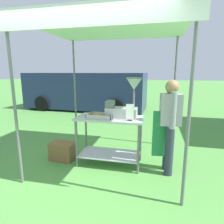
% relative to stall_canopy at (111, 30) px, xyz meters
% --- Properties ---
extents(ground_plane, '(70.00, 70.00, 0.00)m').
position_rel_stall_canopy_xyz_m(ground_plane, '(-0.23, 5.04, -2.43)').
color(ground_plane, '#519342').
extents(stall_canopy, '(2.62, 2.38, 2.53)m').
position_rel_stall_canopy_xyz_m(stall_canopy, '(0.00, 0.00, 0.00)').
color(stall_canopy, slate).
rests_on(stall_canopy, ground).
extents(donut_cart, '(1.23, 0.61, 0.92)m').
position_rel_stall_canopy_xyz_m(donut_cart, '(0.00, -0.10, -1.79)').
color(donut_cart, '#B7B7BC').
rests_on(donut_cart, ground).
extents(donut_tray, '(0.46, 0.31, 0.07)m').
position_rel_stall_canopy_xyz_m(donut_tray, '(-0.15, -0.16, -1.49)').
color(donut_tray, '#B7B7BC').
rests_on(donut_tray, donut_cart).
extents(donut_fryer, '(0.64, 0.28, 0.72)m').
position_rel_stall_canopy_xyz_m(donut_fryer, '(0.27, -0.06, -1.24)').
color(donut_fryer, '#B7B7BC').
rests_on(donut_fryer, donut_cart).
extents(menu_sign, '(0.13, 0.05, 0.28)m').
position_rel_stall_canopy_xyz_m(menu_sign, '(0.39, -0.27, -1.39)').
color(menu_sign, black).
rests_on(menu_sign, donut_cart).
extents(vendor, '(0.46, 0.54, 1.61)m').
position_rel_stall_canopy_xyz_m(vendor, '(1.06, -0.17, -1.53)').
color(vendor, '#2D3347').
rests_on(vendor, ground).
extents(supply_crate, '(0.50, 0.35, 0.35)m').
position_rel_stall_canopy_xyz_m(supply_crate, '(-0.96, -0.14, -2.26)').
color(supply_crate, brown).
rests_on(supply_crate, ground).
extents(van_navy, '(5.59, 2.29, 1.69)m').
position_rel_stall_canopy_xyz_m(van_navy, '(-2.42, 5.06, -1.55)').
color(van_navy, navy).
rests_on(van_navy, ground).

